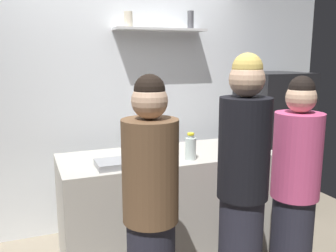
{
  "coord_description": "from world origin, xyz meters",
  "views": [
    {
      "loc": [
        -0.92,
        -2.41,
        1.78
      ],
      "look_at": [
        0.22,
        0.48,
        1.17
      ],
      "focal_mm": 39.06,
      "sensor_mm": 36.0,
      "label": 1
    }
  ],
  "objects_px": {
    "person_blonde": "(242,189)",
    "person_pink_top": "(295,192)",
    "baking_pan": "(118,163)",
    "water_bottle_plastic": "(191,148)",
    "wine_bottle_dark_glass": "(237,136)",
    "wine_bottle_amber_glass": "(234,139)",
    "refrigerator": "(271,144)",
    "utensil_holder": "(135,146)",
    "person_brown_jacket": "(151,214)"
  },
  "relations": [
    {
      "from": "person_blonde",
      "to": "person_pink_top",
      "type": "bearing_deg",
      "value": 169.49
    },
    {
      "from": "baking_pan",
      "to": "water_bottle_plastic",
      "type": "bearing_deg",
      "value": -2.45
    },
    {
      "from": "water_bottle_plastic",
      "to": "person_pink_top",
      "type": "distance_m",
      "value": 0.88
    },
    {
      "from": "wine_bottle_dark_glass",
      "to": "person_pink_top",
      "type": "distance_m",
      "value": 0.87
    },
    {
      "from": "person_blonde",
      "to": "baking_pan",
      "type": "bearing_deg",
      "value": -59.16
    },
    {
      "from": "wine_bottle_amber_glass",
      "to": "refrigerator",
      "type": "bearing_deg",
      "value": 32.64
    },
    {
      "from": "water_bottle_plastic",
      "to": "person_blonde",
      "type": "bearing_deg",
      "value": -84.9
    },
    {
      "from": "utensil_holder",
      "to": "wine_bottle_amber_glass",
      "type": "xyz_separation_m",
      "value": [
        0.82,
        -0.32,
        0.06
      ]
    },
    {
      "from": "wine_bottle_amber_glass",
      "to": "person_brown_jacket",
      "type": "bearing_deg",
      "value": -143.87
    },
    {
      "from": "wine_bottle_dark_glass",
      "to": "person_blonde",
      "type": "height_order",
      "value": "person_blonde"
    },
    {
      "from": "wine_bottle_dark_glass",
      "to": "person_pink_top",
      "type": "bearing_deg",
      "value": -92.19
    },
    {
      "from": "utensil_holder",
      "to": "wine_bottle_dark_glass",
      "type": "height_order",
      "value": "wine_bottle_dark_glass"
    },
    {
      "from": "utensil_holder",
      "to": "person_brown_jacket",
      "type": "height_order",
      "value": "person_brown_jacket"
    },
    {
      "from": "wine_bottle_dark_glass",
      "to": "baking_pan",
      "type": "bearing_deg",
      "value": -173.11
    },
    {
      "from": "baking_pan",
      "to": "person_blonde",
      "type": "relative_size",
      "value": 0.19
    },
    {
      "from": "utensil_holder",
      "to": "water_bottle_plastic",
      "type": "distance_m",
      "value": 0.54
    },
    {
      "from": "wine_bottle_amber_glass",
      "to": "water_bottle_plastic",
      "type": "bearing_deg",
      "value": -170.24
    },
    {
      "from": "person_blonde",
      "to": "wine_bottle_dark_glass",
      "type": "bearing_deg",
      "value": -131.82
    },
    {
      "from": "baking_pan",
      "to": "water_bottle_plastic",
      "type": "relative_size",
      "value": 1.52
    },
    {
      "from": "baking_pan",
      "to": "person_brown_jacket",
      "type": "bearing_deg",
      "value": -88.17
    },
    {
      "from": "refrigerator",
      "to": "baking_pan",
      "type": "xyz_separation_m",
      "value": [
        -1.88,
        -0.57,
        0.15
      ]
    },
    {
      "from": "baking_pan",
      "to": "wine_bottle_dark_glass",
      "type": "xyz_separation_m",
      "value": [
        1.15,
        0.14,
        0.09
      ]
    },
    {
      "from": "utensil_holder",
      "to": "person_brown_jacket",
      "type": "xyz_separation_m",
      "value": [
        -0.23,
        -1.08,
        -0.15
      ]
    },
    {
      "from": "utensil_holder",
      "to": "person_brown_jacket",
      "type": "distance_m",
      "value": 1.12
    },
    {
      "from": "utensil_holder",
      "to": "wine_bottle_dark_glass",
      "type": "distance_m",
      "value": 0.94
    },
    {
      "from": "water_bottle_plastic",
      "to": "wine_bottle_amber_glass",
      "type": "bearing_deg",
      "value": 9.76
    },
    {
      "from": "refrigerator",
      "to": "person_pink_top",
      "type": "bearing_deg",
      "value": -120.82
    },
    {
      "from": "wine_bottle_amber_glass",
      "to": "baking_pan",
      "type": "bearing_deg",
      "value": -177.14
    },
    {
      "from": "water_bottle_plastic",
      "to": "person_pink_top",
      "type": "height_order",
      "value": "person_pink_top"
    },
    {
      "from": "refrigerator",
      "to": "water_bottle_plastic",
      "type": "xyz_separation_m",
      "value": [
        -1.27,
        -0.6,
        0.23
      ]
    },
    {
      "from": "water_bottle_plastic",
      "to": "person_brown_jacket",
      "type": "height_order",
      "value": "person_brown_jacket"
    },
    {
      "from": "wine_bottle_dark_glass",
      "to": "person_brown_jacket",
      "type": "bearing_deg",
      "value": -143.06
    },
    {
      "from": "wine_bottle_dark_glass",
      "to": "refrigerator",
      "type": "bearing_deg",
      "value": 30.79
    },
    {
      "from": "baking_pan",
      "to": "person_pink_top",
      "type": "distance_m",
      "value": 1.33
    },
    {
      "from": "wine_bottle_amber_glass",
      "to": "person_blonde",
      "type": "xyz_separation_m",
      "value": [
        -0.4,
        -0.77,
        -0.14
      ]
    },
    {
      "from": "person_brown_jacket",
      "to": "utensil_holder",
      "type": "bearing_deg",
      "value": -159.71
    },
    {
      "from": "wine_bottle_amber_glass",
      "to": "wine_bottle_dark_glass",
      "type": "bearing_deg",
      "value": 45.81
    },
    {
      "from": "person_brown_jacket",
      "to": "person_blonde",
      "type": "xyz_separation_m",
      "value": [
        0.65,
        -0.0,
        0.07
      ]
    },
    {
      "from": "baking_pan",
      "to": "utensil_holder",
      "type": "relative_size",
      "value": 1.67
    },
    {
      "from": "wine_bottle_dark_glass",
      "to": "water_bottle_plastic",
      "type": "xyz_separation_m",
      "value": [
        -0.55,
        -0.17,
        -0.02
      ]
    },
    {
      "from": "water_bottle_plastic",
      "to": "person_blonde",
      "type": "height_order",
      "value": "person_blonde"
    },
    {
      "from": "person_brown_jacket",
      "to": "person_blonde",
      "type": "relative_size",
      "value": 0.93
    },
    {
      "from": "baking_pan",
      "to": "person_brown_jacket",
      "type": "relative_size",
      "value": 0.2
    },
    {
      "from": "water_bottle_plastic",
      "to": "person_pink_top",
      "type": "bearing_deg",
      "value": -52.74
    },
    {
      "from": "utensil_holder",
      "to": "person_blonde",
      "type": "bearing_deg",
      "value": -68.83
    },
    {
      "from": "utensil_holder",
      "to": "water_bottle_plastic",
      "type": "xyz_separation_m",
      "value": [
        0.36,
        -0.4,
        0.04
      ]
    },
    {
      "from": "refrigerator",
      "to": "person_blonde",
      "type": "relative_size",
      "value": 0.89
    },
    {
      "from": "refrigerator",
      "to": "water_bottle_plastic",
      "type": "height_order",
      "value": "refrigerator"
    },
    {
      "from": "wine_bottle_dark_glass",
      "to": "person_pink_top",
      "type": "xyz_separation_m",
      "value": [
        -0.03,
        -0.84,
        -0.23
      ]
    },
    {
      "from": "person_brown_jacket",
      "to": "person_pink_top",
      "type": "height_order",
      "value": "person_brown_jacket"
    }
  ]
}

